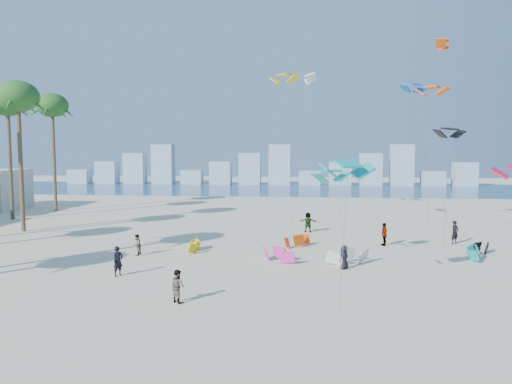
{
  "coord_description": "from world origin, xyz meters",
  "views": [
    {
      "loc": [
        6.51,
        -19.43,
        7.74
      ],
      "look_at": [
        3.0,
        16.0,
        4.5
      ],
      "focal_mm": 34.26,
      "sensor_mm": 36.0,
      "label": 1
    }
  ],
  "objects": [
    {
      "name": "ground",
      "position": [
        0.0,
        0.0,
        0.0
      ],
      "size": [
        220.0,
        220.0,
        0.0
      ],
      "primitive_type": "plane",
      "color": "beige",
      "rests_on": "ground"
    },
    {
      "name": "ocean",
      "position": [
        0.0,
        72.0,
        0.01
      ],
      "size": [
        220.0,
        220.0,
        0.0
      ],
      "primitive_type": "plane",
      "color": "navy",
      "rests_on": "ground"
    },
    {
      "name": "kitesurfer_near",
      "position": [
        -4.65,
        8.57,
        0.91
      ],
      "size": [
        0.72,
        0.79,
        1.82
      ],
      "primitive_type": "imported",
      "rotation": [
        0.0,
        0.0,
        1.01
      ],
      "color": "black",
      "rests_on": "ground"
    },
    {
      "name": "kitesurfer_mid",
      "position": [
        0.23,
        3.99,
        0.83
      ],
      "size": [
        1.03,
        0.99,
        1.67
      ],
      "primitive_type": "imported",
      "rotation": [
        0.0,
        0.0,
        2.5
      ],
      "color": "gray",
      "rests_on": "ground"
    },
    {
      "name": "kitesurfers_far",
      "position": [
        11.97,
        17.44,
        0.87
      ],
      "size": [
        31.88,
        17.91,
        1.89
      ],
      "color": "black",
      "rests_on": "ground"
    },
    {
      "name": "grounded_kites",
      "position": [
        9.07,
        15.14,
        0.45
      ],
      "size": [
        22.72,
        7.46,
        1.03
      ],
      "color": "#DABB0B",
      "rests_on": "ground"
    },
    {
      "name": "flying_kites",
      "position": [
        13.33,
        22.45,
        12.05
      ],
      "size": [
        29.08,
        33.55,
        18.37
      ],
      "color": "#0D9D99",
      "rests_on": "ground"
    },
    {
      "name": "distant_skyline",
      "position": [
        -1.19,
        82.0,
        3.09
      ],
      "size": [
        85.0,
        3.0,
        8.4
      ],
      "color": "#9EADBF",
      "rests_on": "ground"
    }
  ]
}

